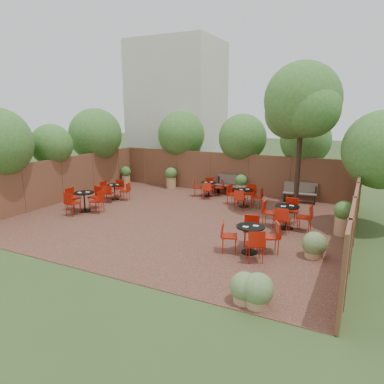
% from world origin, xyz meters
% --- Properties ---
extents(ground, '(80.00, 80.00, 0.00)m').
position_xyz_m(ground, '(0.00, 0.00, 0.00)').
color(ground, '#354F23').
rests_on(ground, ground).
extents(courtyard_paving, '(12.00, 10.00, 0.02)m').
position_xyz_m(courtyard_paving, '(0.00, 0.00, 0.01)').
color(courtyard_paving, '#381A16').
rests_on(courtyard_paving, ground).
extents(fence_back, '(12.00, 0.08, 2.00)m').
position_xyz_m(fence_back, '(0.00, 5.00, 1.00)').
color(fence_back, brown).
rests_on(fence_back, ground).
extents(fence_left, '(0.08, 10.00, 2.00)m').
position_xyz_m(fence_left, '(-6.00, 0.00, 1.00)').
color(fence_left, brown).
rests_on(fence_left, ground).
extents(fence_right, '(0.08, 10.00, 2.00)m').
position_xyz_m(fence_right, '(6.00, 0.00, 1.00)').
color(fence_right, brown).
rests_on(fence_right, ground).
extents(neighbour_building, '(5.00, 4.00, 8.00)m').
position_xyz_m(neighbour_building, '(-4.50, 8.00, 4.00)').
color(neighbour_building, beige).
rests_on(neighbour_building, ground).
extents(overhang_foliage, '(16.00, 10.84, 2.77)m').
position_xyz_m(overhang_foliage, '(-1.79, 2.62, 2.76)').
color(overhang_foliage, '#356821').
rests_on(overhang_foliage, ground).
extents(courtyard_tree, '(2.95, 2.88, 5.86)m').
position_xyz_m(courtyard_tree, '(3.74, 2.81, 4.26)').
color(courtyard_tree, black).
rests_on(courtyard_tree, courtyard_paving).
extents(park_bench_left, '(1.58, 0.64, 0.95)m').
position_xyz_m(park_bench_left, '(0.31, 4.63, 0.51)').
color(park_bench_left, brown).
rests_on(park_bench_left, courtyard_paving).
extents(park_bench_right, '(1.49, 0.65, 0.89)m').
position_xyz_m(park_bench_right, '(3.60, 4.62, 0.48)').
color(park_bench_right, brown).
rests_on(park_bench_right, courtyard_paving).
extents(bistro_tables, '(9.56, 7.33, 0.94)m').
position_xyz_m(bistro_tables, '(0.36, 0.67, 0.47)').
color(bistro_tables, black).
rests_on(bistro_tables, courtyard_paving).
extents(planters, '(11.90, 4.32, 1.16)m').
position_xyz_m(planters, '(-0.12, 3.37, 0.61)').
color(planters, '#A77F53').
rests_on(planters, courtyard_paving).
extents(low_shrubs, '(1.65, 3.89, 0.74)m').
position_xyz_m(low_shrubs, '(4.56, -3.48, 0.37)').
color(low_shrubs, '#A77F53').
rests_on(low_shrubs, courtyard_paving).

